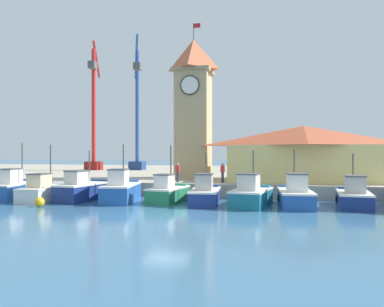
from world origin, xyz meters
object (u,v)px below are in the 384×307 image
at_px(fishing_boat_far_left, 17,188).
at_px(fishing_boat_far_right, 354,197).
at_px(warehouse_right, 303,153).
at_px(dock_worker_near_tower, 223,172).
at_px(dock_worker_along_quay, 178,172).
at_px(fishing_boat_center, 168,192).
at_px(fishing_boat_left_inner, 84,190).
at_px(fishing_boat_mid_left, 121,190).
at_px(fishing_boat_right_outer, 295,195).
at_px(mooring_buoy, 40,202).
at_px(fishing_boat_mid_right, 205,194).
at_px(clock_tower, 193,105).
at_px(port_crane_near, 137,121).
at_px(fishing_boat_left_outer, 45,191).
at_px(fishing_boat_right_inner, 251,195).
at_px(port_crane_far, 94,122).

distance_m(fishing_boat_far_left, fishing_boat_far_right, 24.74).
relative_size(warehouse_right, dock_worker_near_tower, 8.14).
relative_size(dock_worker_near_tower, dock_worker_along_quay, 1.00).
xyz_separation_m(fishing_boat_center, warehouse_right, (10.03, 8.55, 2.85)).
bearing_deg(fishing_boat_left_inner, dock_worker_near_tower, 28.74).
bearing_deg(fishing_boat_mid_left, fishing_boat_right_outer, 1.33).
bearing_deg(fishing_boat_far_right, fishing_boat_mid_left, -177.91).
xyz_separation_m(fishing_boat_right_outer, mooring_buoy, (-16.54, -3.93, -0.42)).
bearing_deg(fishing_boat_center, mooring_buoy, -152.71).
bearing_deg(dock_worker_along_quay, fishing_boat_mid_right, -57.07).
bearing_deg(clock_tower, warehouse_right, -9.21).
distance_m(clock_tower, port_crane_near, 18.84).
bearing_deg(fishing_boat_far_right, fishing_boat_center, -178.74).
xyz_separation_m(fishing_boat_left_outer, fishing_boat_right_inner, (15.31, 0.19, 0.05)).
bearing_deg(warehouse_right, fishing_boat_far_left, -158.04).
xyz_separation_m(mooring_buoy, dock_worker_along_quay, (7.19, 8.64, 1.61)).
bearing_deg(fishing_boat_far_left, fishing_boat_right_inner, -0.78).
distance_m(fishing_boat_mid_right, warehouse_right, 11.84).
bearing_deg(fishing_boat_center, dock_worker_near_tower, 57.47).
relative_size(fishing_boat_far_left, dock_worker_near_tower, 3.16).
bearing_deg(warehouse_right, fishing_boat_right_outer, -97.71).
distance_m(port_crane_near, dock_worker_near_tower, 25.80).
relative_size(mooring_buoy, dock_worker_along_quay, 0.39).
distance_m(port_crane_far, mooring_buoy, 30.36).
xyz_separation_m(fishing_boat_far_right, dock_worker_along_quay, (-13.08, 4.41, 1.23)).
bearing_deg(clock_tower, port_crane_near, 127.66).
distance_m(fishing_boat_mid_right, fishing_boat_right_inner, 3.19).
xyz_separation_m(fishing_boat_left_inner, port_crane_near, (-5.32, 25.36, 7.29)).
height_order(fishing_boat_center, port_crane_far, port_crane_far).
xyz_separation_m(fishing_boat_left_outer, fishing_boat_far_right, (21.92, 1.10, 0.00)).
bearing_deg(fishing_boat_right_outer, fishing_boat_mid_left, -178.67).
bearing_deg(fishing_boat_mid_right, port_crane_far, 130.72).
xyz_separation_m(fishing_boat_right_outer, clock_tower, (-9.17, 10.25, 7.59)).
distance_m(fishing_boat_left_inner, warehouse_right, 18.91).
bearing_deg(fishing_boat_center, clock_tower, 91.71).
height_order(clock_tower, port_crane_far, port_crane_far).
height_order(warehouse_right, dock_worker_along_quay, warehouse_right).
height_order(fishing_boat_far_right, dock_worker_along_quay, fishing_boat_far_right).
bearing_deg(port_crane_near, warehouse_right, -37.21).
bearing_deg(fishing_boat_right_inner, warehouse_right, 66.20).
distance_m(fishing_boat_far_right, mooring_buoy, 20.70).
bearing_deg(fishing_boat_center, fishing_boat_left_inner, -178.07).
relative_size(fishing_boat_right_outer, warehouse_right, 0.41).
relative_size(fishing_boat_center, mooring_buoy, 6.74).
relative_size(fishing_boat_far_left, port_crane_near, 0.26).
relative_size(fishing_boat_right_inner, fishing_boat_far_right, 1.00).
distance_m(fishing_boat_right_inner, fishing_boat_far_right, 6.68).
bearing_deg(fishing_boat_right_inner, port_crane_near, 124.62).
distance_m(clock_tower, warehouse_right, 11.50).
relative_size(port_crane_near, dock_worker_near_tower, 12.09).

